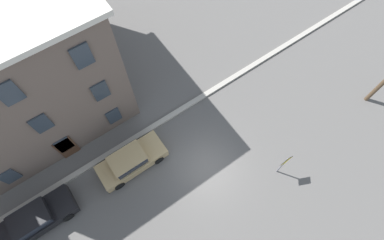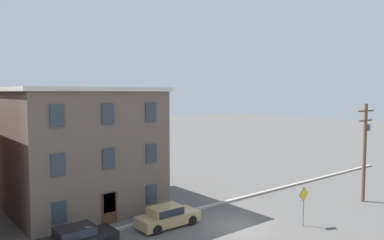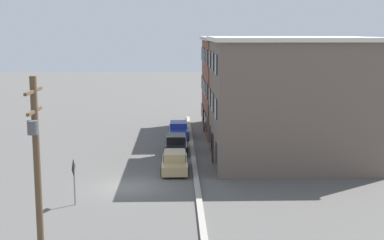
% 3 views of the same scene
% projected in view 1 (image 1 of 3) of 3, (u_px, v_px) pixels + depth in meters
% --- Properties ---
extents(ground_plane, '(200.00, 200.00, 0.00)m').
position_uv_depth(ground_plane, '(208.00, 168.00, 19.41)').
color(ground_plane, '#565451').
extents(kerb_strip, '(56.00, 0.36, 0.16)m').
position_uv_depth(kerb_strip, '(170.00, 116.00, 20.94)').
color(kerb_strip, '#9E998E').
rests_on(kerb_strip, ground_plane).
extents(apartment_midblock, '(10.91, 12.28, 9.56)m').
position_uv_depth(apartment_midblock, '(1.00, 48.00, 17.64)').
color(apartment_midblock, '#66564C').
rests_on(apartment_midblock, ground_plane).
extents(car_black, '(4.40, 1.92, 1.43)m').
position_uv_depth(car_black, '(35.00, 219.00, 17.31)').
color(car_black, black).
rests_on(car_black, ground_plane).
extents(car_tan, '(4.40, 1.92, 1.43)m').
position_uv_depth(car_tan, '(130.00, 160.00, 18.85)').
color(car_tan, tan).
rests_on(car_tan, ground_plane).
extents(caution_sign, '(0.99, 0.08, 2.72)m').
position_uv_depth(caution_sign, '(285.00, 163.00, 17.66)').
color(caution_sign, slate).
rests_on(caution_sign, ground_plane).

